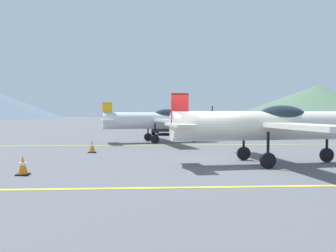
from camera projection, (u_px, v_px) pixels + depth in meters
name	position (u px, v px, depth m)	size (l,w,h in m)	color
ground_plane	(200.00, 166.00, 12.21)	(400.00, 400.00, 0.00)	#54565B
apron_line_near	(222.00, 187.00, 8.61)	(80.00, 0.16, 0.01)	yellow
apron_line_far	(180.00, 145.00, 20.23)	(80.00, 0.16, 0.01)	yellow
airplane_near	(267.00, 125.00, 12.65)	(7.47, 8.58, 2.56)	silver
airplane_mid	(159.00, 120.00, 22.32)	(7.50, 8.55, 2.56)	silver
car_sedan	(165.00, 125.00, 31.17)	(2.54, 4.53, 1.62)	black
traffic_cone_front	(92.00, 147.00, 16.29)	(0.36, 0.36, 0.59)	black
traffic_cone_side	(23.00, 166.00, 10.33)	(0.36, 0.36, 0.59)	black
hill_centerleft	(318.00, 102.00, 144.57)	(76.87, 76.87, 13.96)	#4C6651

